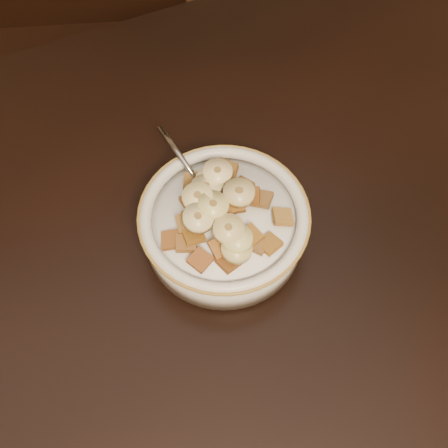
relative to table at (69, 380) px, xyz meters
name	(u,v)px	position (x,y,z in m)	size (l,w,h in m)	color
table	(69,380)	(0.00, 0.00, 0.00)	(1.40, 0.90, 0.04)	black
chair	(104,75)	(0.17, 0.61, -0.22)	(0.45, 0.45, 1.02)	black
cereal_bowl	(224,228)	(0.20, 0.08, 0.04)	(0.17, 0.17, 0.04)	silver
milk	(224,219)	(0.20, 0.08, 0.06)	(0.14, 0.14, 0.00)	white
spoon	(209,198)	(0.19, 0.11, 0.07)	(0.03, 0.04, 0.01)	#979797
cereal_square_0	(262,199)	(0.24, 0.09, 0.07)	(0.02, 0.02, 0.01)	olive
cereal_square_1	(207,200)	(0.19, 0.10, 0.08)	(0.02, 0.02, 0.01)	brown
cereal_square_2	(258,243)	(0.22, 0.04, 0.07)	(0.02, 0.02, 0.01)	brown
cereal_square_3	(283,217)	(0.26, 0.06, 0.07)	(0.02, 0.02, 0.01)	olive
cereal_square_4	(235,204)	(0.21, 0.08, 0.09)	(0.02, 0.02, 0.01)	brown
cereal_square_5	(251,236)	(0.22, 0.05, 0.07)	(0.02, 0.02, 0.01)	#8D5A16
cereal_square_6	(187,223)	(0.16, 0.09, 0.07)	(0.02, 0.02, 0.01)	olive
cereal_square_7	(242,186)	(0.23, 0.11, 0.07)	(0.02, 0.02, 0.01)	brown
cereal_square_8	(227,175)	(0.22, 0.13, 0.07)	(0.02, 0.02, 0.01)	brown
cereal_square_9	(195,215)	(0.17, 0.09, 0.08)	(0.02, 0.02, 0.01)	#8E5D1A
cereal_square_10	(233,204)	(0.21, 0.08, 0.09)	(0.02, 0.02, 0.01)	brown
cereal_square_11	(229,262)	(0.19, 0.03, 0.07)	(0.02, 0.02, 0.01)	brown
cereal_square_12	(270,244)	(0.23, 0.04, 0.07)	(0.02, 0.02, 0.01)	olive
cereal_square_13	(226,169)	(0.22, 0.14, 0.07)	(0.02, 0.02, 0.01)	brown
cereal_square_14	(250,196)	(0.23, 0.09, 0.07)	(0.02, 0.02, 0.01)	brown
cereal_square_15	(228,171)	(0.23, 0.14, 0.07)	(0.02, 0.02, 0.01)	brown
cereal_square_16	(186,243)	(0.15, 0.07, 0.07)	(0.02, 0.02, 0.01)	brown
cereal_square_17	(193,182)	(0.19, 0.13, 0.07)	(0.02, 0.02, 0.01)	brown
cereal_square_18	(206,184)	(0.20, 0.12, 0.08)	(0.02, 0.02, 0.01)	brown
cereal_square_19	(171,240)	(0.14, 0.08, 0.07)	(0.02, 0.02, 0.01)	brown
cereal_square_20	(193,235)	(0.16, 0.07, 0.07)	(0.02, 0.02, 0.01)	#9E681F
cereal_square_21	(192,201)	(0.18, 0.11, 0.07)	(0.02, 0.02, 0.01)	brown
cereal_square_22	(221,247)	(0.18, 0.05, 0.07)	(0.02, 0.02, 0.01)	#915C24
cereal_square_23	(200,260)	(0.16, 0.04, 0.07)	(0.02, 0.02, 0.01)	brown
banana_slice_0	(213,206)	(0.19, 0.08, 0.09)	(0.03, 0.03, 0.01)	#D6C567
banana_slice_1	(228,229)	(0.19, 0.06, 0.09)	(0.03, 0.03, 0.01)	#FFE284
banana_slice_2	(198,218)	(0.17, 0.08, 0.09)	(0.03, 0.03, 0.01)	#F9DD9C
banana_slice_3	(237,249)	(0.20, 0.04, 0.08)	(0.03, 0.03, 0.01)	#CDC268
banana_slice_4	(240,193)	(0.22, 0.09, 0.09)	(0.03, 0.03, 0.01)	#CCC488
banana_slice_5	(218,172)	(0.21, 0.12, 0.09)	(0.03, 0.03, 0.01)	#F7E198
banana_slice_6	(210,181)	(0.20, 0.12, 0.08)	(0.03, 0.03, 0.01)	beige
banana_slice_7	(237,239)	(0.20, 0.04, 0.09)	(0.03, 0.03, 0.01)	#E6DC7C
banana_slice_8	(198,197)	(0.18, 0.10, 0.09)	(0.03, 0.03, 0.01)	#FFE68E
banana_slice_9	(206,188)	(0.19, 0.11, 0.09)	(0.03, 0.03, 0.01)	#F1E49B
banana_slice_10	(239,193)	(0.22, 0.09, 0.09)	(0.03, 0.03, 0.01)	beige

